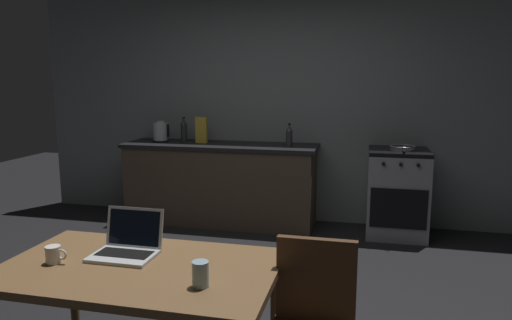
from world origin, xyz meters
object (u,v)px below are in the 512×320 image
object	(u,v)px
coffee_mug	(54,255)
bottle	(289,136)
bottle_b	(184,130)
cereal_box	(201,130)
dining_table	(139,279)
stove_oven	(397,193)
frying_pan	(402,148)
drinking_glass	(200,274)
laptop	(127,246)
electric_kettle	(160,132)

from	to	relation	value
coffee_mug	bottle	bearing A→B (deg)	76.99
coffee_mug	bottle_b	xyz separation A→B (m)	(-0.56, 3.10, 0.28)
cereal_box	dining_table	bearing A→B (deg)	-76.02
stove_oven	bottle_b	world-z (taller)	bottle_b
frying_pan	dining_table	bearing A→B (deg)	-115.94
frying_pan	cereal_box	bearing A→B (deg)	178.72
dining_table	drinking_glass	world-z (taller)	drinking_glass
bottle	drinking_glass	xyz separation A→B (m)	(0.11, -3.06, -0.25)
dining_table	laptop	size ratio (longest dim) A/B	4.21
laptop	dining_table	bearing A→B (deg)	-41.85
bottle_b	laptop	bearing A→B (deg)	-73.74
drinking_glass	dining_table	bearing A→B (deg)	157.76
stove_oven	coffee_mug	size ratio (longest dim) A/B	8.01
drinking_glass	bottle_b	size ratio (longest dim) A/B	0.41
coffee_mug	cereal_box	world-z (taller)	cereal_box
electric_kettle	bottle	xyz separation A→B (m)	(1.50, -0.05, 0.00)
drinking_glass	bottle_b	world-z (taller)	bottle_b
laptop	bottle	distance (m)	2.83
frying_pan	bottle_b	world-z (taller)	bottle_b
frying_pan	drinking_glass	xyz separation A→B (m)	(-1.05, -3.08, -0.16)
drinking_glass	bottle	bearing A→B (deg)	92.03
electric_kettle	stove_oven	bearing A→B (deg)	-0.05
electric_kettle	drinking_glass	distance (m)	3.51
bottle	bottle_b	xyz separation A→B (m)	(-1.24, 0.13, 0.02)
bottle	bottle_b	distance (m)	1.25
electric_kettle	frying_pan	size ratio (longest dim) A/B	0.56
stove_oven	cereal_box	size ratio (longest dim) A/B	3.09
electric_kettle	laptop	bearing A→B (deg)	-68.70
bottle_b	cereal_box	bearing A→B (deg)	-14.34
stove_oven	dining_table	bearing A→B (deg)	-115.29
stove_oven	bottle_b	distance (m)	2.44
cereal_box	electric_kettle	bearing A→B (deg)	-177.67
coffee_mug	bottle_b	bearing A→B (deg)	100.14
electric_kettle	cereal_box	world-z (taller)	cereal_box
laptop	drinking_glass	xyz separation A→B (m)	(0.50, -0.27, 0.01)
laptop	drinking_glass	world-z (taller)	laptop
stove_oven	frying_pan	bearing A→B (deg)	-42.23
dining_table	laptop	bearing A→B (deg)	136.81
bottle	drinking_glass	distance (m)	3.07
laptop	bottle_b	bearing A→B (deg)	107.61
laptop	coffee_mug	world-z (taller)	laptop
dining_table	cereal_box	bearing A→B (deg)	103.98
frying_pan	cereal_box	size ratio (longest dim) A/B	1.46
dining_table	frying_pan	size ratio (longest dim) A/B	3.17
electric_kettle	frying_pan	world-z (taller)	electric_kettle
dining_table	coffee_mug	distance (m)	0.44
stove_oven	cereal_box	distance (m)	2.22
drinking_glass	cereal_box	size ratio (longest dim) A/B	0.39
electric_kettle	bottle	size ratio (longest dim) A/B	0.96
dining_table	coffee_mug	xyz separation A→B (m)	(-0.42, -0.07, 0.11)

